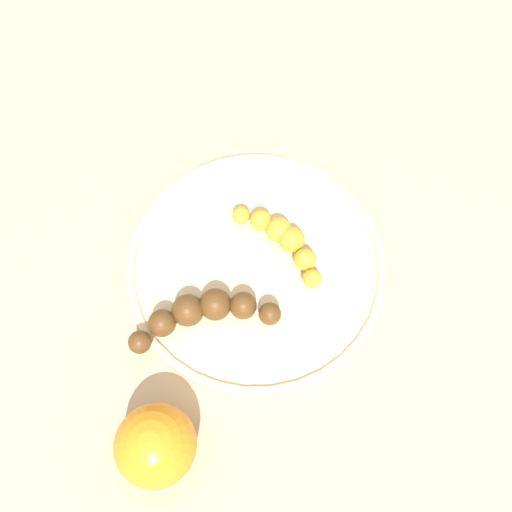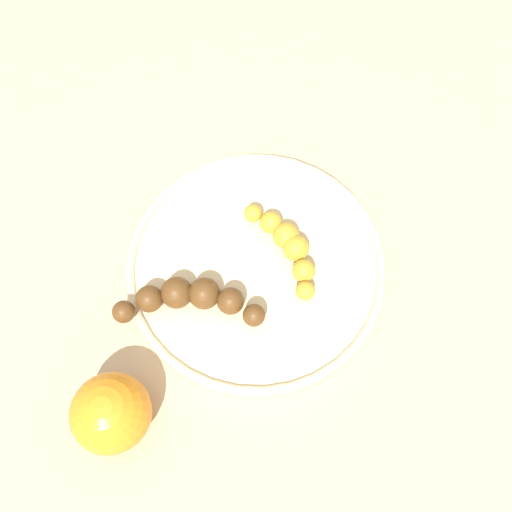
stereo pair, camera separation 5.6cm
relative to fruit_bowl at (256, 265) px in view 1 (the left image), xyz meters
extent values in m
plane|color=tan|center=(0.00, 0.00, -0.01)|extent=(2.40, 2.40, 0.00)
cylinder|color=beige|center=(0.00, 0.00, 0.00)|extent=(0.28, 0.28, 0.02)
torus|color=beige|center=(0.00, 0.00, 0.01)|extent=(0.28, 0.28, 0.01)
sphere|color=#593819|center=(-0.02, -0.06, 0.02)|extent=(0.02, 0.02, 0.02)
sphere|color=#593819|center=(-0.04, -0.04, 0.02)|extent=(0.03, 0.03, 0.03)
sphere|color=#593819|center=(-0.06, -0.03, 0.02)|extent=(0.03, 0.03, 0.03)
sphere|color=#593819|center=(-0.09, -0.02, 0.02)|extent=(0.03, 0.03, 0.03)
sphere|color=#593819|center=(-0.12, -0.02, 0.02)|extent=(0.03, 0.03, 0.03)
sphere|color=#593819|center=(-0.15, -0.02, 0.02)|extent=(0.02, 0.02, 0.02)
sphere|color=gold|center=(0.04, -0.05, 0.02)|extent=(0.02, 0.02, 0.02)
sphere|color=gold|center=(0.05, -0.03, 0.02)|extent=(0.02, 0.02, 0.02)
sphere|color=gold|center=(0.04, 0.00, 0.02)|extent=(0.03, 0.03, 0.03)
sphere|color=gold|center=(0.04, 0.02, 0.02)|extent=(0.03, 0.03, 0.03)
sphere|color=gold|center=(0.03, 0.04, 0.02)|extent=(0.02, 0.02, 0.02)
sphere|color=gold|center=(0.01, 0.05, 0.02)|extent=(0.02, 0.02, 0.02)
sphere|color=orange|center=(-0.17, -0.12, 0.03)|extent=(0.08, 0.08, 0.08)
camera|label=1|loc=(-0.11, -0.20, 0.54)|focal=37.00mm
camera|label=2|loc=(-0.06, -0.22, 0.54)|focal=37.00mm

